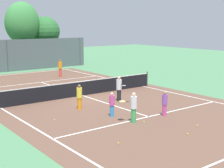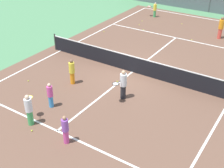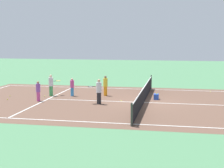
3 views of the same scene
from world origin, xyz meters
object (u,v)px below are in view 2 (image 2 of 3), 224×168
at_px(player_0, 155,10).
at_px(tennis_ball_0, 104,32).
at_px(player_5, 65,129).
at_px(tennis_ball_8, 192,40).
at_px(player_1, 50,95).
at_px(tennis_ball_11, 182,24).
at_px(tennis_ball_10, 28,81).
at_px(player_2, 221,28).
at_px(tennis_ball_1, 144,30).
at_px(tennis_ball_9, 32,131).
at_px(player_3, 123,84).
at_px(player_6, 72,72).
at_px(tennis_ball_5, 142,21).
at_px(tennis_ball_2, 139,25).
at_px(tennis_ball_6, 117,81).
at_px(player_4, 29,109).
at_px(ball_crate, 120,60).

distance_m(player_0, tennis_ball_0, 5.72).
xyz_separation_m(player_5, tennis_ball_8, (0.33, 13.30, -0.63)).
bearing_deg(player_1, tennis_ball_11, 87.39).
bearing_deg(tennis_ball_0, tennis_ball_10, -84.07).
height_order(player_2, tennis_ball_1, player_2).
bearing_deg(tennis_ball_9, player_5, 8.95).
distance_m(player_5, tennis_ball_0, 12.72).
height_order(player_3, tennis_ball_0, player_3).
bearing_deg(tennis_ball_1, tennis_ball_0, -139.83).
bearing_deg(player_3, tennis_ball_8, 89.08).
bearing_deg(tennis_ball_11, player_0, 170.49).
xyz_separation_m(player_6, tennis_ball_11, (1.24, 12.44, -0.69)).
distance_m(player_2, tennis_ball_5, 6.58).
relative_size(player_3, tennis_ball_8, 23.45).
distance_m(player_3, tennis_ball_0, 9.47).
xyz_separation_m(tennis_ball_5, tennis_ball_9, (2.98, -15.37, 0.00)).
xyz_separation_m(tennis_ball_2, tennis_ball_6, (3.49, -8.87, 0.00)).
bearing_deg(tennis_ball_5, player_1, -79.97).
relative_size(player_2, player_4, 1.07).
bearing_deg(tennis_ball_1, tennis_ball_8, 0.89).
bearing_deg(player_0, player_5, -75.43).
height_order(player_0, player_2, player_2).
height_order(ball_crate, tennis_ball_1, ball_crate).
relative_size(player_1, ball_crate, 2.83).
relative_size(player_0, player_2, 0.79).
distance_m(player_1, tennis_ball_0, 10.37).
bearing_deg(tennis_ball_11, player_6, -95.70).
distance_m(player_0, tennis_ball_2, 2.66).
bearing_deg(player_4, tennis_ball_8, 79.63).
bearing_deg(player_6, player_4, -78.61).
bearing_deg(tennis_ball_6, player_4, -102.64).
height_order(player_6, tennis_ball_5, player_6).
bearing_deg(player_3, tennis_ball_2, 114.48).
bearing_deg(tennis_ball_8, player_3, -90.92).
bearing_deg(player_6, player_1, -75.86).
bearing_deg(tennis_ball_1, player_4, -83.68).
distance_m(player_1, ball_crate, 5.89).
bearing_deg(player_6, tennis_ball_9, -74.27).
height_order(player_0, tennis_ball_10, player_0).
xyz_separation_m(player_1, player_4, (0.18, -1.47, 0.12)).
xyz_separation_m(player_2, tennis_ball_2, (-6.27, -0.58, -0.78)).
bearing_deg(tennis_ball_10, player_1, -22.16).
relative_size(player_2, tennis_ball_1, 24.16).
bearing_deg(player_6, tennis_ball_5, 99.20).
xyz_separation_m(player_6, tennis_ball_8, (3.17, 9.48, -0.69)).
bearing_deg(tennis_ball_5, player_3, -66.35).
relative_size(player_4, tennis_ball_11, 22.65).
relative_size(tennis_ball_6, tennis_ball_10, 1.00).
relative_size(ball_crate, tennis_ball_0, 6.81).
bearing_deg(player_5, player_1, 145.50).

